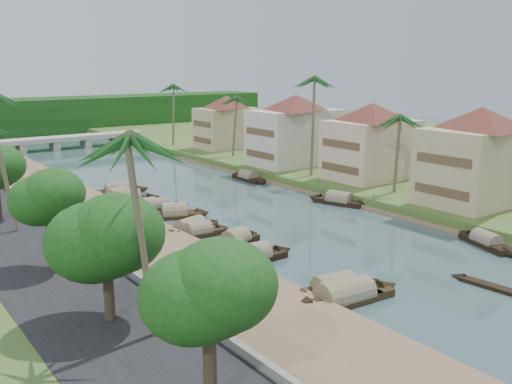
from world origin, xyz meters
TOP-DOWN VIEW (x-y plane):
  - ground at (0.00, 0.00)m, footprint 220.00×220.00m
  - left_bank at (-16.00, 20.00)m, footprint 10.00×180.00m
  - right_bank at (19.00, 20.00)m, footprint 16.00×180.00m
  - retaining_wall at (-20.20, 20.00)m, footprint 0.40×180.00m
  - far_right_fill at (56.00, 20.00)m, footprint 60.00×220.00m
  - treeline at (0.00, 100.00)m, footprint 120.00×14.00m
  - bridge at (0.00, 72.00)m, footprint 28.00×4.00m
  - building_near at (18.99, -2.00)m, footprint 14.85×14.85m
  - building_mid at (19.99, 14.00)m, footprint 14.11×14.11m
  - building_far at (18.99, 28.00)m, footprint 15.59×15.59m
  - building_distant at (19.99, 48.00)m, footprint 12.62×12.62m
  - sampan_0 at (-8.75, -10.85)m, footprint 9.13×2.45m
  - sampan_1 at (-9.59, -10.67)m, footprint 8.71×2.62m
  - sampan_2 at (-8.75, -9.33)m, footprint 8.55×2.83m
  - sampan_3 at (-9.43, -0.44)m, footprint 8.36×2.06m
  - sampan_4 at (-9.93, 1.82)m, footprint 6.13×1.60m
  - sampan_5 at (-7.98, 4.00)m, footprint 6.83×3.49m
  - sampan_6 at (-9.32, 8.26)m, footprint 6.82×2.00m
  - sampan_7 at (-9.42, 9.56)m, footprint 8.31×3.81m
  - sampan_8 at (-7.97, 15.45)m, footprint 7.69×4.67m
  - sampan_9 at (-8.52, 19.19)m, footprint 8.31×3.49m
  - sampan_10 at (-9.29, 19.96)m, footprint 7.39×2.17m
  - sampan_11 at (-9.33, 24.18)m, footprint 8.21×2.87m
  - sampan_12 at (-8.33, 29.70)m, footprint 8.33×2.87m
  - sampan_13 at (-9.46, 26.69)m, footprint 7.79×3.96m
  - sampan_14 at (9.58, -9.42)m, footprint 3.77×7.83m
  - sampan_15 at (10.13, 9.49)m, footprint 4.30×8.23m
  - sampan_16 at (9.58, 26.82)m, footprint 1.87×8.16m
  - canoe_0 at (1.17, -15.17)m, footprint 1.45×6.60m
  - canoe_1 at (-9.39, -0.05)m, footprint 4.64×3.09m
  - canoe_2 at (-9.08, 18.54)m, footprint 5.63×4.08m
  - palm_1 at (16.00, 6.48)m, footprint 3.20×3.20m
  - palm_2 at (15.00, 19.83)m, footprint 3.20×3.20m
  - palm_3 at (16.00, 39.90)m, footprint 3.20×3.20m
  - palm_4 at (-23.00, -9.95)m, footprint 3.20×3.20m
  - palm_5 at (-24.00, 15.12)m, footprint 3.20×3.20m
  - palm_7 at (14.00, 56.65)m, footprint 3.20×3.20m
  - tree_0 at (-24.00, -17.64)m, footprint 4.65×4.65m
  - tree_1 at (-24.00, -6.69)m, footprint 5.51×5.51m
  - tree_2 at (-24.00, 4.01)m, footprint 4.41×4.41m
  - tree_6 at (24.00, 28.90)m, footprint 4.36×4.36m
  - person_near at (-14.82, -2.25)m, footprint 0.62×0.52m
  - person_far at (-13.50, 9.65)m, footprint 0.78×0.62m

SIDE VIEW (x-z plane):
  - ground at x=0.00m, z-range 0.00..0.00m
  - canoe_1 at x=-9.39m, z-range -0.29..0.49m
  - canoe_2 at x=-9.08m, z-range -0.35..0.55m
  - canoe_0 at x=1.17m, z-range -0.33..0.53m
  - left_bank at x=-16.00m, z-range 0.00..0.80m
  - sampan_4 at x=-9.93m, z-range -0.50..1.30m
  - sampan_14 at x=9.58m, z-range -0.56..1.37m
  - sampan_12 at x=-8.33m, z-range -0.58..1.40m
  - sampan_16 at x=9.58m, z-range -0.60..1.41m
  - sampan_10 at x=-9.29m, z-range -0.61..1.43m
  - sampan_6 at x=-9.32m, z-range -0.61..1.43m
  - sampan_9 at x=-8.52m, z-range -0.63..1.45m
  - sampan_13 at x=-9.46m, z-range -0.65..1.47m
  - sampan_5 at x=-7.98m, z-range -0.66..1.48m
  - sampan_7 at x=-9.42m, z-range -0.67..1.50m
  - sampan_15 at x=10.13m, z-range -0.68..1.51m
  - sampan_2 at x=-8.75m, z-range -0.69..1.52m
  - sampan_3 at x=-9.43m, z-range -0.70..1.54m
  - sampan_11 at x=-9.33m, z-range -0.73..1.57m
  - sampan_0 at x=-8.75m, z-range -0.76..1.60m
  - sampan_8 at x=-7.97m, z-range -0.75..1.59m
  - sampan_1 at x=-9.59m, z-range -0.83..1.68m
  - far_right_fill at x=56.00m, z-range 0.00..1.15m
  - right_bank at x=19.00m, z-range 0.00..1.20m
  - retaining_wall at x=-20.20m, z-range 0.80..1.90m
  - person_near at x=-14.82m, z-range 0.80..2.24m
  - person_far at x=-13.50m, z-range 0.80..2.39m
  - bridge at x=0.00m, z-range 0.52..2.92m
  - treeline at x=0.00m, z-range 0.00..8.00m
  - building_distant at x=19.99m, z-range 1.28..10.48m
  - building_mid at x=19.99m, z-range 1.28..10.98m
  - tree_1 at x=-24.00m, z-range 2.65..9.81m
  - building_near at x=18.99m, z-range 1.28..11.48m
  - building_far at x=18.99m, z-range 1.28..11.48m
  - tree_2 at x=-24.00m, z-range 2.99..9.99m
  - tree_0 at x=-24.00m, z-range 3.05..10.37m
  - tree_6 at x=24.00m, z-range 3.02..10.47m
  - palm_1 at x=16.00m, z-range 4.59..14.85m
  - palm_3 at x=16.00m, z-range 4.90..15.81m
  - palm_7 at x=14.00m, z-range 5.55..17.88m
  - palm_4 at x=-23.00m, z-range 5.78..18.15m
  - palm_5 at x=-24.00m, z-range 6.34..19.91m
  - palm_2 at x=15.00m, z-range 6.46..20.79m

